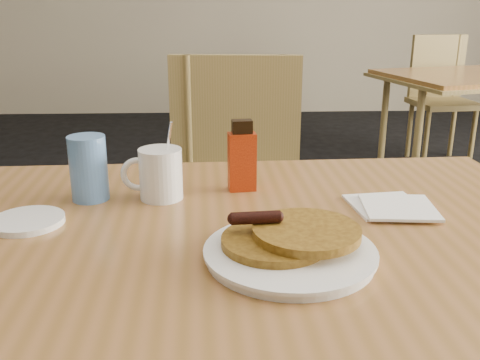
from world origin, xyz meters
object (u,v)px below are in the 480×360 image
object	(u,v)px
chair_neighbor_far	(440,87)
coffee_mug	(159,173)
syrup_bottle	(242,158)
blue_tumbler	(89,168)
main_table	(249,244)
pancake_plate	(290,247)
chair_main_far	(237,178)

from	to	relation	value
chair_neighbor_far	coffee_mug	bearing A→B (deg)	-127.96
coffee_mug	syrup_bottle	xyz separation A→B (m)	(0.18, 0.05, 0.02)
chair_neighbor_far	blue_tumbler	world-z (taller)	chair_neighbor_far
chair_neighbor_far	blue_tumbler	size ratio (longest dim) A/B	6.68
syrup_bottle	main_table	bearing A→B (deg)	-95.63
blue_tumbler	chair_neighbor_far	bearing A→B (deg)	55.58
coffee_mug	syrup_bottle	bearing A→B (deg)	7.96
pancake_plate	coffee_mug	bearing A→B (deg)	129.30
blue_tumbler	chair_main_far	bearing A→B (deg)	60.91
main_table	blue_tumbler	world-z (taller)	blue_tumbler
main_table	chair_main_far	xyz separation A→B (m)	(0.01, 0.76, -0.12)
chair_main_far	coffee_mug	size ratio (longest dim) A/B	5.72
pancake_plate	syrup_bottle	size ratio (longest dim) A/B	1.78
main_table	blue_tumbler	distance (m)	0.38
blue_tumbler	syrup_bottle	bearing A→B (deg)	8.21
main_table	coffee_mug	distance (m)	0.26
chair_main_far	coffee_mug	bearing A→B (deg)	-101.81
chair_main_far	pancake_plate	xyz separation A→B (m)	(0.05, -0.90, 0.18)
main_table	syrup_bottle	world-z (taller)	syrup_bottle
chair_main_far	chair_neighbor_far	size ratio (longest dim) A/B	1.06
main_table	chair_main_far	size ratio (longest dim) A/B	1.38
main_table	coffee_mug	world-z (taller)	coffee_mug
chair_neighbor_far	syrup_bottle	xyz separation A→B (m)	(-1.62, -2.80, 0.27)
chair_main_far	chair_neighbor_far	world-z (taller)	chair_main_far
syrup_bottle	pancake_plate	bearing A→B (deg)	-86.21
main_table	pancake_plate	xyz separation A→B (m)	(0.06, -0.14, 0.06)
main_table	pancake_plate	size ratio (longest dim) A/B	4.77
chair_main_far	pancake_plate	size ratio (longest dim) A/B	3.46
chair_main_far	syrup_bottle	xyz separation A→B (m)	(-0.01, -0.56, 0.23)
pancake_plate	blue_tumbler	xyz separation A→B (m)	(-0.39, 0.30, 0.05)
chair_main_far	pancake_plate	distance (m)	0.92
syrup_bottle	blue_tumbler	xyz separation A→B (m)	(-0.33, -0.05, -0.00)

